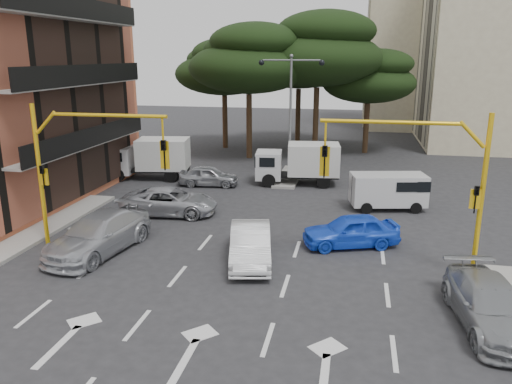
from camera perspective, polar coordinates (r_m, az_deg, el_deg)
ground at (r=18.27m, az=-2.97°, el=-10.11°), size 120.00×120.00×0.00m
median_strip at (r=33.16m, az=3.82°, el=1.78°), size 1.40×6.00×0.15m
apartment_beige_far at (r=60.61m, az=20.39°, el=14.94°), size 16.20×12.15×16.70m
pine_left_near at (r=38.77m, az=-0.75°, el=15.02°), size 9.15×9.15×10.23m
pine_center at (r=40.04m, az=7.17°, el=15.91°), size 9.98×9.98×11.16m
pine_left_far at (r=43.37m, az=-3.60°, el=14.11°), size 8.32×8.32×9.30m
pine_right at (r=41.96m, az=12.88°, el=12.78°), size 7.49×7.49×8.37m
pine_back at (r=45.21m, az=5.03°, el=15.02°), size 9.15×9.15×10.23m
signal_mast_right at (r=18.58m, az=19.28°, el=2.16°), size 5.79×0.37×6.00m
signal_mast_left at (r=21.40m, az=-19.74°, el=3.78°), size 5.79×0.37×6.00m
street_lamp_center at (r=32.32m, az=3.99°, el=11.04°), size 4.16×0.36×7.77m
car_white_hatch at (r=19.61m, az=-0.64°, el=-5.96°), size 2.38×4.60×1.44m
car_blue_compact at (r=21.53m, az=10.77°, el=-4.35°), size 4.36×2.87×1.38m
car_silver_wagon at (r=21.49m, az=-17.50°, el=-4.59°), size 3.08×5.68×1.56m
car_silver_cross_a at (r=25.72m, az=-9.85°, el=-1.07°), size 5.03×2.68×1.34m
car_silver_cross_b at (r=31.04m, az=-5.43°, el=1.84°), size 3.79×1.83×1.25m
car_silver_parked at (r=16.71m, az=25.21°, el=-11.62°), size 2.43×4.91×1.37m
van_white at (r=27.04m, az=14.84°, el=0.07°), size 4.09×2.47×1.91m
box_truck_a at (r=33.37m, az=-12.15°, el=3.74°), size 5.66×3.10×2.64m
box_truck_b at (r=31.28m, az=4.83°, el=3.21°), size 5.45×2.78×2.57m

